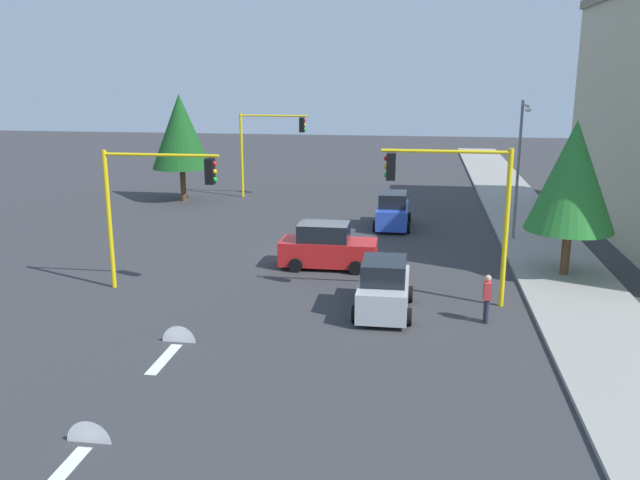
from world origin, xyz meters
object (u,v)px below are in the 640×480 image
Objects in this scene: traffic_signal_near_left at (457,195)px; car_blue at (393,211)px; traffic_signal_near_right at (152,192)px; traffic_signal_far_right at (268,138)px; pedestrian_crossing at (487,297)px; tree_opposite_side at (180,131)px; tree_roadside_near at (573,176)px; car_red at (327,247)px; car_silver at (384,288)px; street_lamp_curbside at (520,156)px.

car_blue is (-12.18, -2.69, -3.18)m from traffic_signal_near_left.
traffic_signal_near_right is 15.25m from car_blue.
traffic_signal_far_right is 25.31m from pedestrian_crossing.
tree_opposite_side reaches higher than traffic_signal_near_left.
traffic_signal_near_left is 1.47× the size of car_blue.
tree_opposite_side reaches higher than tree_roadside_near.
car_red is (-4.00, 6.19, -2.98)m from traffic_signal_near_right.
traffic_signal_near_left reaches higher than traffic_signal_near_right.
tree_roadside_near is 1.65× the size of car_blue.
pedestrian_crossing is at bearing -32.61° from tree_roadside_near.
car_silver is at bearing -62.31° from traffic_signal_near_left.
tree_roadside_near reaches higher than car_blue.
traffic_signal_far_right is 1.43× the size of car_blue.
traffic_signal_far_right is (-20.00, -11.40, -0.09)m from traffic_signal_near_left.
traffic_signal_near_right is 0.97× the size of traffic_signal_far_right.
tree_opposite_side is (-18.00, -16.71, 0.48)m from traffic_signal_near_left.
traffic_signal_far_right reaches higher than car_red.
traffic_signal_far_right is at bearing -179.92° from traffic_signal_near_right.
traffic_signal_near_right is at bearing 16.51° from tree_opposite_side.
street_lamp_curbside reaches higher than tree_opposite_side.
street_lamp_curbside is 1.81× the size of car_silver.
pedestrian_crossing is (1.79, 12.46, -2.97)m from traffic_signal_near_right.
traffic_signal_near_left is 24.57m from tree_opposite_side.
traffic_signal_near_right is at bearing -98.20° from pedestrian_crossing.
traffic_signal_near_left is 7.28m from car_red.
traffic_signal_near_right is at bearing -35.50° from car_blue.
traffic_signal_near_right is 0.78× the size of tree_opposite_side.
car_blue is at bearing -167.55° from traffic_signal_near_left.
tree_roadside_near reaches higher than car_red.
traffic_signal_near_right is 12.93m from pedestrian_crossing.
traffic_signal_far_right is at bearing 110.65° from tree_opposite_side.
traffic_signal_near_right is at bearing -76.10° from tree_roadside_near.
tree_roadside_near is 3.83× the size of pedestrian_crossing.
street_lamp_curbside is at bearing 122.89° from traffic_signal_near_right.
tree_roadside_near is at bearing 103.90° from traffic_signal_near_right.
traffic_signal_far_right is at bearing -124.90° from street_lamp_curbside.
traffic_signal_near_left is 0.83× the size of tree_opposite_side.
tree_opposite_side is (2.00, -5.31, 0.56)m from traffic_signal_far_right.
traffic_signal_near_left is 3.40× the size of pedestrian_crossing.
pedestrian_crossing is at bearing 29.80° from traffic_signal_far_right.
traffic_signal_near_left is 0.89× the size of tree_roadside_near.
tree_roadside_near is 7.65m from pedestrian_crossing.
traffic_signal_near_right reaches higher than car_silver.
traffic_signal_far_right is at bearing -158.77° from car_red.
tree_opposite_side is at bearing -69.35° from traffic_signal_far_right.
car_red is at bearing -16.99° from car_blue.
car_blue is (-8.18, -7.48, -3.36)m from tree_roadside_near.
car_red is at bearing -152.53° from car_silver.
tree_opposite_side is 26.86m from pedestrian_crossing.
traffic_signal_far_right is 1.46× the size of car_silver.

